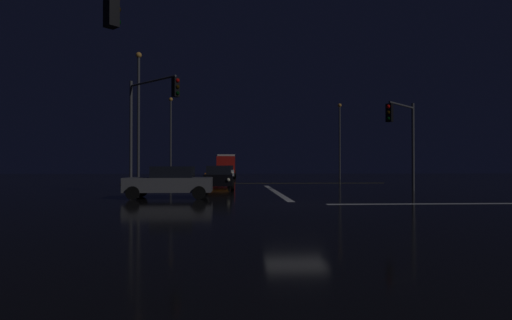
{
  "coord_description": "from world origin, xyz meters",
  "views": [
    {
      "loc": [
        -2.58,
        -17.32,
        1.65
      ],
      "look_at": [
        -0.99,
        12.05,
        1.98
      ],
      "focal_mm": 29.56,
      "sensor_mm": 36.0,
      "label": 1
    }
  ],
  "objects_px": {
    "sedan_black": "(219,177)",
    "sedan_gray_crossing": "(170,182)",
    "traffic_signal_ne": "(403,129)",
    "streetlamp_left_near": "(139,110)",
    "sedan_blue": "(221,173)",
    "traffic_signal_sw": "(8,30)",
    "traffic_signal_nw": "(148,113)",
    "streetlamp_left_far": "(171,132)",
    "box_truck": "(226,164)",
    "streetlamp_right_far": "(340,135)",
    "sedan_red": "(221,174)",
    "sedan_orange": "(218,175)",
    "sedan_white": "(227,172)"
  },
  "relations": [
    {
      "from": "sedan_black",
      "to": "sedan_gray_crossing",
      "type": "distance_m",
      "value": 7.51
    },
    {
      "from": "traffic_signal_ne",
      "to": "streetlamp_left_near",
      "type": "bearing_deg",
      "value": 159.96
    },
    {
      "from": "sedan_blue",
      "to": "traffic_signal_sw",
      "type": "bearing_deg",
      "value": -95.91
    },
    {
      "from": "sedan_black",
      "to": "traffic_signal_nw",
      "type": "relative_size",
      "value": 0.64
    },
    {
      "from": "sedan_black",
      "to": "streetlamp_left_far",
      "type": "distance_m",
      "value": 20.65
    },
    {
      "from": "streetlamp_left_near",
      "to": "traffic_signal_ne",
      "type": "bearing_deg",
      "value": -20.04
    },
    {
      "from": "box_truck",
      "to": "traffic_signal_ne",
      "type": "xyz_separation_m",
      "value": [
        11.29,
        -33.83,
        2.12
      ]
    },
    {
      "from": "traffic_signal_ne",
      "to": "sedan_gray_crossing",
      "type": "bearing_deg",
      "value": -162.97
    },
    {
      "from": "streetlamp_right_far",
      "to": "sedan_red",
      "type": "bearing_deg",
      "value": -150.18
    },
    {
      "from": "streetlamp_left_near",
      "to": "sedan_black",
      "type": "bearing_deg",
      "value": -28.28
    },
    {
      "from": "streetlamp_left_far",
      "to": "streetlamp_left_near",
      "type": "height_order",
      "value": "streetlamp_left_near"
    },
    {
      "from": "traffic_signal_ne",
      "to": "streetlamp_left_far",
      "type": "height_order",
      "value": "streetlamp_left_far"
    },
    {
      "from": "sedan_red",
      "to": "sedan_gray_crossing",
      "type": "relative_size",
      "value": 1.0
    },
    {
      "from": "traffic_signal_sw",
      "to": "streetlamp_left_near",
      "type": "distance_m",
      "value": 21.78
    },
    {
      "from": "traffic_signal_nw",
      "to": "streetlamp_left_near",
      "type": "xyz_separation_m",
      "value": [
        -1.99,
        6.49,
        1.0
      ]
    },
    {
      "from": "sedan_black",
      "to": "traffic_signal_nw",
      "type": "height_order",
      "value": "traffic_signal_nw"
    },
    {
      "from": "box_truck",
      "to": "traffic_signal_nw",
      "type": "distance_m",
      "value": 34.38
    },
    {
      "from": "sedan_blue",
      "to": "sedan_gray_crossing",
      "type": "distance_m",
      "value": 24.73
    },
    {
      "from": "sedan_red",
      "to": "traffic_signal_ne",
      "type": "relative_size",
      "value": 0.78
    },
    {
      "from": "traffic_signal_sw",
      "to": "box_truck",
      "type": "bearing_deg",
      "value": 85.26
    },
    {
      "from": "traffic_signal_ne",
      "to": "box_truck",
      "type": "bearing_deg",
      "value": 108.45
    },
    {
      "from": "streetlamp_left_far",
      "to": "streetlamp_right_far",
      "type": "distance_m",
      "value": 19.11
    },
    {
      "from": "sedan_orange",
      "to": "streetlamp_left_near",
      "type": "xyz_separation_m",
      "value": [
        -5.73,
        -2.5,
        4.89
      ]
    },
    {
      "from": "traffic_signal_sw",
      "to": "streetlamp_right_far",
      "type": "distance_m",
      "value": 41.41
    },
    {
      "from": "traffic_signal_ne",
      "to": "sedan_blue",
      "type": "bearing_deg",
      "value": 119.55
    },
    {
      "from": "sedan_orange",
      "to": "sedan_gray_crossing",
      "type": "relative_size",
      "value": 1.0
    },
    {
      "from": "traffic_signal_nw",
      "to": "streetlamp_left_far",
      "type": "height_order",
      "value": "streetlamp_left_far"
    },
    {
      "from": "sedan_orange",
      "to": "traffic_signal_sw",
      "type": "xyz_separation_m",
      "value": [
        -3.8,
        -24.18,
        3.88
      ]
    },
    {
      "from": "sedan_gray_crossing",
      "to": "streetlamp_left_near",
      "type": "bearing_deg",
      "value": 110.27
    },
    {
      "from": "sedan_red",
      "to": "streetlamp_right_far",
      "type": "bearing_deg",
      "value": 29.82
    },
    {
      "from": "sedan_black",
      "to": "sedan_orange",
      "type": "distance_m",
      "value": 5.75
    },
    {
      "from": "streetlamp_left_far",
      "to": "traffic_signal_sw",
      "type": "bearing_deg",
      "value": -87.07
    },
    {
      "from": "sedan_white",
      "to": "streetlamp_right_far",
      "type": "relative_size",
      "value": 0.5
    },
    {
      "from": "traffic_signal_nw",
      "to": "streetlamp_right_far",
      "type": "distance_m",
      "value": 28.26
    },
    {
      "from": "sedan_black",
      "to": "sedan_blue",
      "type": "bearing_deg",
      "value": 91.22
    },
    {
      "from": "sedan_black",
      "to": "traffic_signal_ne",
      "type": "relative_size",
      "value": 0.78
    },
    {
      "from": "sedan_blue",
      "to": "streetlamp_right_far",
      "type": "xyz_separation_m",
      "value": [
        13.46,
        1.76,
        4.21
      ]
    },
    {
      "from": "sedan_blue",
      "to": "traffic_signal_ne",
      "type": "bearing_deg",
      "value": -60.45
    },
    {
      "from": "sedan_blue",
      "to": "traffic_signal_ne",
      "type": "xyz_separation_m",
      "value": [
        11.65,
        -20.55,
        3.02
      ]
    },
    {
      "from": "sedan_black",
      "to": "sedan_white",
      "type": "height_order",
      "value": "same"
    },
    {
      "from": "sedan_blue",
      "to": "sedan_black",
      "type": "bearing_deg",
      "value": -88.78
    },
    {
      "from": "traffic_signal_sw",
      "to": "sedan_blue",
      "type": "bearing_deg",
      "value": 84.09
    },
    {
      "from": "sedan_orange",
      "to": "sedan_gray_crossing",
      "type": "height_order",
      "value": "same"
    },
    {
      "from": "sedan_white",
      "to": "traffic_signal_sw",
      "type": "relative_size",
      "value": 0.64
    },
    {
      "from": "traffic_signal_nw",
      "to": "sedan_gray_crossing",
      "type": "bearing_deg",
      "value": -64.72
    },
    {
      "from": "sedan_red",
      "to": "traffic_signal_nw",
      "type": "bearing_deg",
      "value": -104.4
    },
    {
      "from": "sedan_red",
      "to": "sedan_blue",
      "type": "relative_size",
      "value": 1.0
    },
    {
      "from": "sedan_white",
      "to": "sedan_black",
      "type": "bearing_deg",
      "value": -90.36
    },
    {
      "from": "sedan_red",
      "to": "box_truck",
      "type": "distance_m",
      "value": 19.16
    },
    {
      "from": "sedan_blue",
      "to": "streetlamp_left_near",
      "type": "height_order",
      "value": "streetlamp_left_near"
    }
  ]
}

